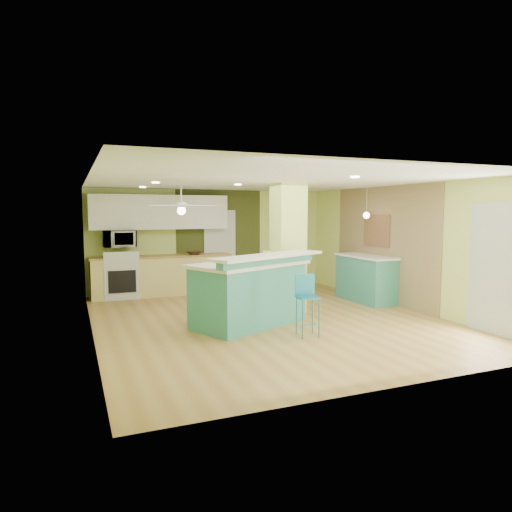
# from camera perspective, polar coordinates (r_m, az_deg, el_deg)

# --- Properties ---
(floor) EXTENTS (6.00, 7.00, 0.01)m
(floor) POSITION_cam_1_polar(r_m,az_deg,el_deg) (8.39, 1.45, -7.97)
(floor) COLOR #A07438
(floor) RESTS_ON ground
(ceiling) EXTENTS (6.00, 7.00, 0.01)m
(ceiling) POSITION_cam_1_polar(r_m,az_deg,el_deg) (8.18, 1.50, 9.39)
(ceiling) COLOR white
(ceiling) RESTS_ON wall_back
(wall_back) EXTENTS (6.00, 0.01, 2.50)m
(wall_back) POSITION_cam_1_polar(r_m,az_deg,el_deg) (11.48, -5.58, 1.99)
(wall_back) COLOR #D4E67B
(wall_back) RESTS_ON floor
(wall_front) EXTENTS (6.00, 0.01, 2.50)m
(wall_front) POSITION_cam_1_polar(r_m,az_deg,el_deg) (5.19, 17.22, -2.50)
(wall_front) COLOR #D4E67B
(wall_front) RESTS_ON floor
(wall_left) EXTENTS (0.01, 7.00, 2.50)m
(wall_left) POSITION_cam_1_polar(r_m,az_deg,el_deg) (7.51, -20.02, -0.18)
(wall_left) COLOR #D4E67B
(wall_left) RESTS_ON floor
(wall_right) EXTENTS (0.01, 7.00, 2.50)m
(wall_right) POSITION_cam_1_polar(r_m,az_deg,el_deg) (9.79, 17.81, 1.14)
(wall_right) COLOR #D4E67B
(wall_right) RESTS_ON floor
(wood_panel) EXTENTS (0.02, 3.40, 2.50)m
(wood_panel) POSITION_cam_1_polar(r_m,az_deg,el_deg) (10.24, 15.58, 1.38)
(wood_panel) COLOR olive
(wood_panel) RESTS_ON floor
(olive_accent) EXTENTS (2.20, 0.02, 2.50)m
(olive_accent) POSITION_cam_1_polar(r_m,az_deg,el_deg) (11.52, -4.60, 2.01)
(olive_accent) COLOR #3D451B
(olive_accent) RESTS_ON floor
(interior_door) EXTENTS (0.82, 0.05, 2.00)m
(interior_door) POSITION_cam_1_polar(r_m,az_deg,el_deg) (11.51, -4.55, 0.76)
(interior_door) COLOR silver
(interior_door) RESTS_ON floor
(french_door) EXTENTS (0.04, 1.08, 2.10)m
(french_door) POSITION_cam_1_polar(r_m,az_deg,el_deg) (8.16, 28.00, -1.48)
(french_door) COLOR silver
(french_door) RESTS_ON floor
(column) EXTENTS (0.55, 0.55, 2.50)m
(column) POSITION_cam_1_polar(r_m,az_deg,el_deg) (8.91, 4.01, 0.99)
(column) COLOR #CDE56A
(column) RESTS_ON floor
(kitchen_run) EXTENTS (3.25, 0.63, 0.94)m
(kitchen_run) POSITION_cam_1_polar(r_m,az_deg,el_deg) (10.95, -11.61, -2.37)
(kitchen_run) COLOR #E5D078
(kitchen_run) RESTS_ON floor
(stove) EXTENTS (0.76, 0.66, 1.08)m
(stove) POSITION_cam_1_polar(r_m,az_deg,el_deg) (10.81, -16.56, -2.65)
(stove) COLOR silver
(stove) RESTS_ON floor
(upper_cabinets) EXTENTS (3.20, 0.34, 0.80)m
(upper_cabinets) POSITION_cam_1_polar(r_m,az_deg,el_deg) (10.97, -11.88, 5.39)
(upper_cabinets) COLOR white
(upper_cabinets) RESTS_ON wall_back
(microwave) EXTENTS (0.70, 0.48, 0.39)m
(microwave) POSITION_cam_1_polar(r_m,az_deg,el_deg) (10.74, -16.69, 2.07)
(microwave) COLOR white
(microwave) RESTS_ON wall_back
(ceiling_fan) EXTENTS (1.41, 1.41, 0.61)m
(ceiling_fan) POSITION_cam_1_polar(r_m,az_deg,el_deg) (9.72, -9.31, 6.19)
(ceiling_fan) COLOR white
(ceiling_fan) RESTS_ON ceiling
(pendant_lamp) EXTENTS (0.14, 0.14, 0.69)m
(pendant_lamp) POSITION_cam_1_polar(r_m,az_deg,el_deg) (10.14, 13.63, 4.98)
(pendant_lamp) COLOR white
(pendant_lamp) RESTS_ON ceiling
(wall_decor) EXTENTS (0.03, 0.90, 0.70)m
(wall_decor) POSITION_cam_1_polar(r_m,az_deg,el_deg) (10.37, 14.84, 3.11)
(wall_decor) COLOR brown
(wall_decor) RESTS_ON wood_panel
(peninsula) EXTENTS (2.53, 2.06, 1.26)m
(peninsula) POSITION_cam_1_polar(r_m,az_deg,el_deg) (7.89, -0.78, -4.49)
(peninsula) COLOR teal
(peninsula) RESTS_ON floor
(bar_stool) EXTENTS (0.36, 0.36, 0.98)m
(bar_stool) POSITION_cam_1_polar(r_m,az_deg,el_deg) (7.25, 6.33, -4.83)
(bar_stool) COLOR #1D6C86
(bar_stool) RESTS_ON floor
(side_counter) EXTENTS (0.66, 1.56, 1.01)m
(side_counter) POSITION_cam_1_polar(r_m,az_deg,el_deg) (10.29, 13.61, -2.72)
(side_counter) COLOR teal
(side_counter) RESTS_ON floor
(fruit_bowl) EXTENTS (0.38, 0.38, 0.08)m
(fruit_bowl) POSITION_cam_1_polar(r_m,az_deg,el_deg) (10.96, -7.73, 0.39)
(fruit_bowl) COLOR #3B2418
(fruit_bowl) RESTS_ON kitchen_run
(canister) EXTENTS (0.15, 0.15, 0.19)m
(canister) POSITION_cam_1_polar(r_m,az_deg,el_deg) (7.79, 1.37, -0.12)
(canister) COLOR gold
(canister) RESTS_ON peninsula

